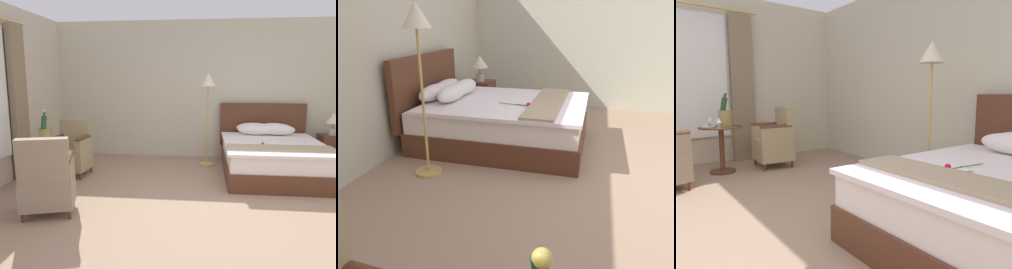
# 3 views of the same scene
# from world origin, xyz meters

# --- Properties ---
(ground_plane) EXTENTS (7.91, 7.91, 0.00)m
(ground_plane) POSITION_xyz_m (0.00, 0.00, 0.00)
(ground_plane) COLOR #9C7E64
(wall_headboard_side) EXTENTS (6.53, 0.12, 2.74)m
(wall_headboard_side) POSITION_xyz_m (0.00, 2.93, 1.37)
(wall_headboard_side) COLOR beige
(wall_headboard_side) RESTS_ON ground
(bed) EXTENTS (1.64, 2.13, 1.13)m
(bed) POSITION_xyz_m (0.97, 1.79, 0.33)
(bed) COLOR #552F1E
(bed) RESTS_ON ground
(floor_lamp_brass) EXTENTS (0.28, 0.28, 1.71)m
(floor_lamp_brass) POSITION_xyz_m (-0.11, 2.22, 1.38)
(floor_lamp_brass) COLOR tan
(floor_lamp_brass) RESTS_ON ground
(side_table_round) EXTENTS (0.60, 0.60, 0.67)m
(side_table_round) POSITION_xyz_m (-2.45, 0.56, 0.41)
(side_table_round) COLOR #552F1E
(side_table_round) RESTS_ON ground
(champagne_bucket) EXTENTS (0.20, 0.20, 0.50)m
(champagne_bucket) POSITION_xyz_m (-2.46, 0.63, 0.82)
(champagne_bucket) COLOR olive
(champagne_bucket) RESTS_ON side_table_round
(wine_glass_near_bucket) EXTENTS (0.08, 0.08, 0.14)m
(wine_glass_near_bucket) POSITION_xyz_m (-2.57, 0.45, 0.77)
(wine_glass_near_bucket) COLOR white
(wine_glass_near_bucket) RESTS_ON side_table_round
(wine_glass_near_edge) EXTENTS (0.07, 0.07, 0.14)m
(wine_glass_near_edge) POSITION_xyz_m (-2.30, 0.50, 0.76)
(wine_glass_near_edge) COLOR white
(wine_glass_near_edge) RESTS_ON side_table_round
(snack_plate) EXTENTS (0.20, 0.20, 0.04)m
(snack_plate) POSITION_xyz_m (-2.51, 0.41, 0.68)
(snack_plate) COLOR white
(snack_plate) RESTS_ON side_table_round
(armchair_by_window) EXTENTS (0.59, 0.56, 0.92)m
(armchair_by_window) POSITION_xyz_m (-2.36, 1.34, 0.41)
(armchair_by_window) COLOR #552F1E
(armchair_by_window) RESTS_ON ground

